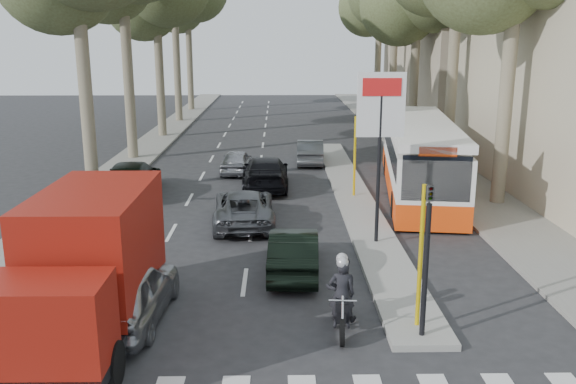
% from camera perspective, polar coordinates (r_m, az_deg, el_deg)
% --- Properties ---
extents(ground, '(120.00, 120.00, 0.00)m').
position_cam_1_polar(ground, '(15.36, -1.06, -11.25)').
color(ground, '#28282B').
rests_on(ground, ground).
extents(sidewalk_right, '(3.20, 70.00, 0.12)m').
position_cam_1_polar(sidewalk_right, '(40.34, 11.31, 4.57)').
color(sidewalk_right, gray).
rests_on(sidewalk_right, ground).
extents(median_left, '(2.40, 64.00, 0.12)m').
position_cam_1_polar(median_left, '(43.14, -11.76, 5.16)').
color(median_left, gray).
rests_on(median_left, ground).
extents(traffic_island, '(1.50, 26.00, 0.16)m').
position_cam_1_polar(traffic_island, '(25.92, 6.16, -0.47)').
color(traffic_island, gray).
rests_on(traffic_island, ground).
extents(building_far, '(11.00, 20.00, 16.00)m').
position_cam_1_polar(building_far, '(50.33, 17.53, 15.14)').
color(building_far, '#B7A88E').
rests_on(building_far, ground).
extents(billboard, '(1.50, 12.10, 5.60)m').
position_cam_1_polar(billboard, '(19.36, 8.61, 5.43)').
color(billboard, yellow).
rests_on(billboard, ground).
extents(traffic_light_island, '(0.16, 0.41, 3.60)m').
position_cam_1_polar(traffic_light_island, '(13.43, 12.92, -4.01)').
color(traffic_light_island, black).
rests_on(traffic_light_island, ground).
extents(silver_hatchback, '(1.95, 4.34, 1.45)m').
position_cam_1_polar(silver_hatchback, '(15.14, -14.62, -9.14)').
color(silver_hatchback, '#999CA1').
rests_on(silver_hatchback, ground).
extents(dark_hatchback, '(1.55, 4.00, 1.30)m').
position_cam_1_polar(dark_hatchback, '(17.61, 0.56, -5.56)').
color(dark_hatchback, black).
rests_on(dark_hatchback, ground).
extents(queue_car_a, '(2.37, 4.71, 1.28)m').
position_cam_1_polar(queue_car_a, '(22.19, -4.15, -1.44)').
color(queue_car_a, '#505358').
rests_on(queue_car_a, ground).
extents(queue_car_b, '(2.02, 4.94, 1.43)m').
position_cam_1_polar(queue_car_b, '(27.52, -2.09, 1.82)').
color(queue_car_b, black).
rests_on(queue_car_b, ground).
extents(queue_car_c, '(1.64, 3.57, 1.19)m').
position_cam_1_polar(queue_car_c, '(30.79, -4.83, 2.88)').
color(queue_car_c, '#9D9FA5').
rests_on(queue_car_c, ground).
extents(queue_car_d, '(1.56, 4.02, 1.30)m').
position_cam_1_polar(queue_car_d, '(33.06, 2.09, 3.80)').
color(queue_car_d, '#494C50').
rests_on(queue_car_d, ground).
extents(queue_car_e, '(2.34, 5.14, 1.46)m').
position_cam_1_polar(queue_car_e, '(27.24, -14.42, 1.28)').
color(queue_car_e, black).
rests_on(queue_car_e, ground).
extents(red_truck, '(2.35, 6.08, 3.23)m').
position_cam_1_polar(red_truck, '(14.46, -18.08, -6.30)').
color(red_truck, black).
rests_on(red_truck, ground).
extents(city_bus, '(4.21, 12.33, 3.18)m').
position_cam_1_polar(city_bus, '(27.08, 12.20, 3.38)').
color(city_bus, '#FA460D').
rests_on(city_bus, ground).
extents(motorcycle, '(0.79, 2.12, 1.80)m').
position_cam_1_polar(motorcycle, '(14.47, 5.02, -9.41)').
color(motorcycle, black).
rests_on(motorcycle, ground).
extents(pedestrian_near, '(1.12, 1.16, 1.85)m').
position_cam_1_polar(pedestrian_near, '(25.99, 15.03, 1.35)').
color(pedestrian_near, '#3B3048').
rests_on(pedestrian_near, sidewalk_right).
extents(pedestrian_far, '(1.26, 0.57, 1.95)m').
position_cam_1_polar(pedestrian_far, '(28.98, 15.28, 2.72)').
color(pedestrian_far, '#6B5D50').
rests_on(pedestrian_far, sidewalk_right).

